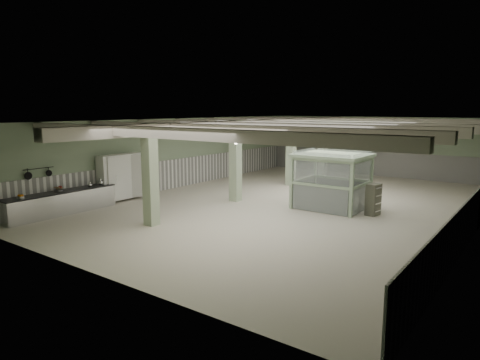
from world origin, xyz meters
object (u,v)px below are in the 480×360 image
Objects in this scene: guard_booth at (332,170)px; filing_cabinet at (373,200)px; prep_counter at (61,203)px; walkin_cooler at (122,179)px.

guard_booth is 2.29× the size of filing_cabinet.
walkin_cooler is (-0.08, 3.00, 0.54)m from prep_counter.
walkin_cooler is at bearing -148.03° from filing_cabinet.
walkin_cooler is 10.80m from filing_cabinet.
guard_booth is at bearing 41.72° from prep_counter.
guard_booth reaches higher than filing_cabinet.
walkin_cooler is at bearing -152.64° from guard_booth.
prep_counter is 3.05m from walkin_cooler.
prep_counter is at bearing -134.66° from filing_cabinet.
prep_counter is 10.90m from guard_booth.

